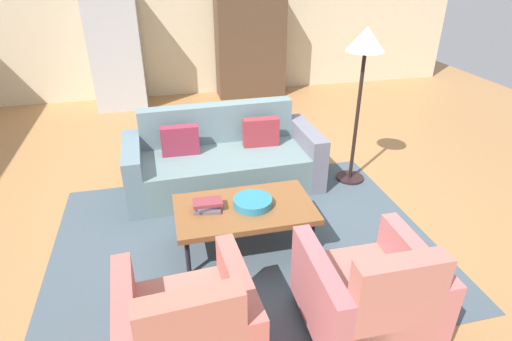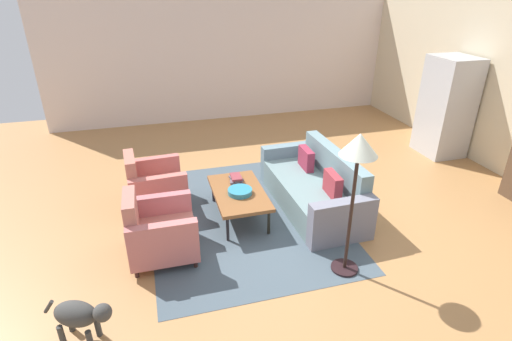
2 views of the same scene
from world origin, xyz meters
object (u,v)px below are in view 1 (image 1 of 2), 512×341
at_px(coffee_table, 245,210).
at_px(floor_lamp, 365,55).
at_px(refrigerator, 116,51).
at_px(cabinet, 250,45).
at_px(armchair_right, 370,298).
at_px(fruit_bowl, 253,202).
at_px(armchair_left, 188,332).
at_px(couch, 223,161).
at_px(book_stack, 208,205).

xyz_separation_m(coffee_table, floor_lamp, (1.46, 0.93, 1.06)).
bearing_deg(refrigerator, cabinet, 2.63).
bearing_deg(armchair_right, coffee_table, 117.71).
height_order(fruit_bowl, refrigerator, refrigerator).
xyz_separation_m(armchair_left, armchair_right, (1.20, -0.00, 0.00)).
bearing_deg(armchair_right, armchair_left, -179.50).
height_order(couch, book_stack, couch).
height_order(armchair_right, floor_lamp, floor_lamp).
bearing_deg(armchair_left, couch, 72.15).
relative_size(cabinet, refrigerator, 0.97).
distance_m(couch, fruit_bowl, 1.20).
bearing_deg(floor_lamp, armchair_left, -134.39).
height_order(armchair_right, book_stack, armchair_right).
bearing_deg(refrigerator, armchair_left, -83.41).
relative_size(coffee_table, fruit_bowl, 3.55).
bearing_deg(fruit_bowl, refrigerator, 106.81).
bearing_deg(coffee_table, couch, 90.11).
relative_size(armchair_right, book_stack, 3.48).
bearing_deg(cabinet, fruit_bowl, -102.45).
xyz_separation_m(armchair_right, cabinet, (0.45, 5.58, 0.56)).
bearing_deg(coffee_table, refrigerator, 105.91).
xyz_separation_m(fruit_bowl, cabinet, (0.97, 4.41, 0.45)).
bearing_deg(coffee_table, fruit_bowl, 0.00).
relative_size(armchair_left, fruit_bowl, 2.61).
distance_m(coffee_table, fruit_bowl, 0.10).
xyz_separation_m(armchair_left, floor_lamp, (2.06, 2.10, 1.10)).
height_order(coffee_table, cabinet, cabinet).
distance_m(armchair_left, armchair_right, 1.20).
relative_size(armchair_right, fruit_bowl, 2.61).
relative_size(fruit_bowl, cabinet, 0.19).
xyz_separation_m(couch, coffee_table, (0.00, -1.19, 0.09)).
bearing_deg(floor_lamp, cabinet, 96.78).
distance_m(fruit_bowl, cabinet, 4.54).
height_order(coffee_table, armchair_left, armchair_left).
bearing_deg(coffee_table, floor_lamp, 32.61).
xyz_separation_m(book_stack, floor_lamp, (1.77, 0.90, 0.99)).
bearing_deg(armchair_left, cabinet, 69.89).
height_order(armchair_left, book_stack, armchair_left).
distance_m(coffee_table, book_stack, 0.32).
bearing_deg(coffee_table, book_stack, 173.80).
xyz_separation_m(coffee_table, armchair_right, (0.60, -1.17, -0.04)).
relative_size(armchair_right, cabinet, 0.49).
height_order(fruit_bowl, floor_lamp, floor_lamp).
relative_size(coffee_table, refrigerator, 0.65).
height_order(refrigerator, floor_lamp, refrigerator).
distance_m(armchair_right, cabinet, 5.62).
xyz_separation_m(cabinet, floor_lamp, (0.41, -3.48, 0.54)).
bearing_deg(coffee_table, cabinet, 76.65).
relative_size(armchair_left, book_stack, 3.48).
relative_size(coffee_table, armchair_left, 1.36).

